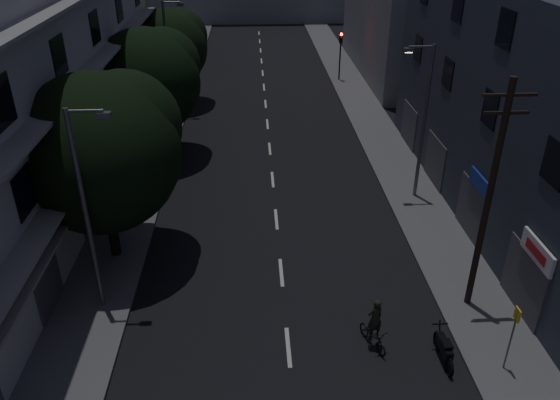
{
  "coord_description": "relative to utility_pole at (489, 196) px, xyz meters",
  "views": [
    {
      "loc": [
        -1.07,
        -8.07,
        13.92
      ],
      "look_at": [
        0.0,
        12.0,
        3.0
      ],
      "focal_mm": 35.0,
      "sensor_mm": 36.0,
      "label": 1
    }
  ],
  "objects": [
    {
      "name": "ground",
      "position": [
        -7.19,
        16.55,
        -4.87
      ],
      "size": [
        160.0,
        160.0,
        0.0
      ],
      "primitive_type": "plane",
      "color": "black",
      "rests_on": "ground"
    },
    {
      "name": "sidewalk_left",
      "position": [
        -14.69,
        16.55,
        -4.79
      ],
      "size": [
        3.0,
        90.0,
        0.15
      ],
      "primitive_type": "cube",
      "color": "#565659",
      "rests_on": "ground"
    },
    {
      "name": "sidewalk_right",
      "position": [
        0.31,
        16.55,
        -4.79
      ],
      "size": [
        3.0,
        90.0,
        0.15
      ],
      "primitive_type": "cube",
      "color": "#565659",
      "rests_on": "ground"
    },
    {
      "name": "lane_markings",
      "position": [
        -7.19,
        22.8,
        -4.86
      ],
      "size": [
        0.15,
        60.5,
        0.01
      ],
      "color": "beige",
      "rests_on": "ground"
    },
    {
      "name": "building_left",
      "position": [
        -19.17,
        9.55,
        2.13
      ],
      "size": [
        7.0,
        36.0,
        14.0
      ],
      "color": "#B4B4AE",
      "rests_on": "ground"
    },
    {
      "name": "building_right",
      "position": [
        4.8,
        5.54,
        0.63
      ],
      "size": [
        6.19,
        28.0,
        11.0
      ],
      "color": "#2D313D",
      "rests_on": "ground"
    },
    {
      "name": "building_far_right",
      "position": [
        4.81,
        33.55,
        1.63
      ],
      "size": [
        6.0,
        20.0,
        13.0
      ],
      "primitive_type": "cube",
      "color": "slate",
      "rests_on": "ground"
    },
    {
      "name": "tree_near",
      "position": [
        -14.43,
        4.24,
        0.42
      ],
      "size": [
        6.65,
        6.65,
        8.21
      ],
      "color": "black",
      "rests_on": "sidewalk_left"
    },
    {
      "name": "tree_mid",
      "position": [
        -14.33,
        15.3,
        0.12
      ],
      "size": [
        6.29,
        6.29,
        7.74
      ],
      "color": "black",
      "rests_on": "sidewalk_left"
    },
    {
      "name": "tree_far",
      "position": [
        -14.36,
        25.41,
        -0.22
      ],
      "size": [
        5.81,
        5.81,
        7.18
      ],
      "color": "black",
      "rests_on": "sidewalk_left"
    },
    {
      "name": "traffic_signal_far_right",
      "position": [
        -0.46,
        31.01,
        -1.77
      ],
      "size": [
        0.28,
        0.37,
        4.1
      ],
      "color": "black",
      "rests_on": "sidewalk_right"
    },
    {
      "name": "traffic_signal_far_left",
      "position": [
        -13.73,
        31.57,
        -1.77
      ],
      "size": [
        0.28,
        0.37,
        4.1
      ],
      "color": "black",
      "rests_on": "sidewalk_left"
    },
    {
      "name": "street_lamp_left_near",
      "position": [
        -14.17,
        0.65,
        -0.27
      ],
      "size": [
        1.51,
        0.25,
        8.0
      ],
      "color": "slate",
      "rests_on": "sidewalk_left"
    },
    {
      "name": "street_lamp_right",
      "position": [
        0.23,
        8.99,
        -0.27
      ],
      "size": [
        1.51,
        0.25,
        8.0
      ],
      "color": "#595B60",
      "rests_on": "sidewalk_right"
    },
    {
      "name": "street_lamp_left_far",
      "position": [
        -14.08,
        22.95,
        -0.27
      ],
      "size": [
        1.51,
        0.25,
        8.0
      ],
      "color": "#53555A",
      "rests_on": "sidewalk_left"
    },
    {
      "name": "utility_pole",
      "position": [
        0.0,
        0.0,
        0.0
      ],
      "size": [
        1.8,
        0.24,
        9.0
      ],
      "color": "black",
      "rests_on": "sidewalk_right"
    },
    {
      "name": "bus_stop_sign",
      "position": [
        -0.01,
        -3.46,
        -2.98
      ],
      "size": [
        0.06,
        0.35,
        2.52
      ],
      "color": "#595B60",
      "rests_on": "sidewalk_right"
    },
    {
      "name": "motorcycle",
      "position": [
        -1.9,
        -2.86,
        -4.38
      ],
      "size": [
        0.55,
        1.91,
        1.23
      ],
      "rotation": [
        0.0,
        0.0,
        0.01
      ],
      "color": "black",
      "rests_on": "ground"
    },
    {
      "name": "cyclist",
      "position": [
        -4.18,
        -2.02,
        -4.17
      ],
      "size": [
        1.13,
        1.72,
        2.06
      ],
      "rotation": [
        0.0,
        0.0,
        0.38
      ],
      "color": "black",
      "rests_on": "ground"
    }
  ]
}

